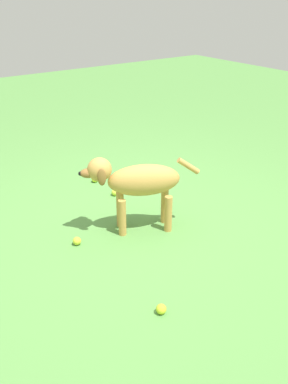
% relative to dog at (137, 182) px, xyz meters
% --- Properties ---
extents(ground, '(14.00, 14.00, 0.00)m').
position_rel_dog_xyz_m(ground, '(0.01, -0.02, -0.43)').
color(ground, '#548C42').
extents(dog, '(0.50, 0.88, 0.65)m').
position_rel_dog_xyz_m(dog, '(0.00, 0.00, 0.00)').
color(dog, '#C69347').
rests_on(dog, ground).
extents(tennis_ball_0, '(0.07, 0.07, 0.07)m').
position_rel_dog_xyz_m(tennis_ball_0, '(0.08, 0.52, -0.40)').
color(tennis_ball_0, '#C8D234').
rests_on(tennis_ball_0, ground).
extents(tennis_ball_1, '(0.07, 0.07, 0.07)m').
position_rel_dog_xyz_m(tennis_ball_1, '(1.01, -0.17, -0.40)').
color(tennis_ball_1, '#C7DE2C').
rests_on(tennis_ball_1, ground).
extents(tennis_ball_2, '(0.07, 0.07, 0.07)m').
position_rel_dog_xyz_m(tennis_ball_2, '(-0.92, 0.46, -0.40)').
color(tennis_ball_2, '#C8E02D').
rests_on(tennis_ball_2, ground).
extents(tennis_ball_3, '(0.07, 0.07, 0.07)m').
position_rel_dog_xyz_m(tennis_ball_3, '(0.63, -0.17, -0.40)').
color(tennis_ball_3, '#C1DD39').
rests_on(tennis_ball_3, ground).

